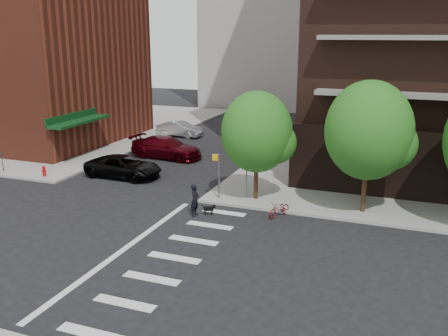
{
  "coord_description": "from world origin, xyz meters",
  "views": [
    {
      "loc": [
        12.07,
        -17.67,
        9.42
      ],
      "look_at": [
        3.0,
        6.0,
        2.5
      ],
      "focal_mm": 40.0,
      "sensor_mm": 36.0,
      "label": 1
    }
  ],
  "objects_px": {
    "parked_car_silver": "(180,129)",
    "scooter": "(279,209)",
    "parked_car_black": "(123,167)",
    "dog_walker": "(195,200)",
    "parked_car_maroon": "(166,147)",
    "fire_hydrant": "(44,170)"
  },
  "relations": [
    {
      "from": "fire_hydrant",
      "to": "parked_car_silver",
      "type": "distance_m",
      "value": 15.94
    },
    {
      "from": "parked_car_black",
      "to": "dog_walker",
      "type": "relative_size",
      "value": 3.0
    },
    {
      "from": "parked_car_silver",
      "to": "scooter",
      "type": "xyz_separation_m",
      "value": [
        14.08,
        -17.07,
        -0.29
      ]
    },
    {
      "from": "parked_car_maroon",
      "to": "parked_car_silver",
      "type": "distance_m",
      "value": 8.26
    },
    {
      "from": "fire_hydrant",
      "to": "parked_car_black",
      "type": "height_order",
      "value": "parked_car_black"
    },
    {
      "from": "parked_car_silver",
      "to": "fire_hydrant",
      "type": "bearing_deg",
      "value": 174.94
    },
    {
      "from": "parked_car_silver",
      "to": "dog_walker",
      "type": "xyz_separation_m",
      "value": [
        9.89,
        -18.55,
        0.16
      ]
    },
    {
      "from": "fire_hydrant",
      "to": "scooter",
      "type": "height_order",
      "value": "fire_hydrant"
    },
    {
      "from": "fire_hydrant",
      "to": "parked_car_maroon",
      "type": "bearing_deg",
      "value": 57.83
    },
    {
      "from": "fire_hydrant",
      "to": "parked_car_maroon",
      "type": "distance_m",
      "value": 9.39
    },
    {
      "from": "scooter",
      "to": "dog_walker",
      "type": "bearing_deg",
      "value": -136.33
    },
    {
      "from": "parked_car_maroon",
      "to": "parked_car_silver",
      "type": "bearing_deg",
      "value": 22.82
    },
    {
      "from": "parked_car_silver",
      "to": "scooter",
      "type": "relative_size",
      "value": 2.69
    },
    {
      "from": "parked_car_black",
      "to": "dog_walker",
      "type": "bearing_deg",
      "value": -122.24
    },
    {
      "from": "parked_car_silver",
      "to": "scooter",
      "type": "distance_m",
      "value": 22.13
    },
    {
      "from": "fire_hydrant",
      "to": "scooter",
      "type": "bearing_deg",
      "value": -4.52
    },
    {
      "from": "parked_car_black",
      "to": "parked_car_maroon",
      "type": "height_order",
      "value": "parked_car_maroon"
    },
    {
      "from": "dog_walker",
      "to": "parked_car_maroon",
      "type": "bearing_deg",
      "value": 32.47
    },
    {
      "from": "parked_car_maroon",
      "to": "scooter",
      "type": "relative_size",
      "value": 3.54
    },
    {
      "from": "parked_car_black",
      "to": "scooter",
      "type": "bearing_deg",
      "value": -105.23
    },
    {
      "from": "scooter",
      "to": "parked_car_black",
      "type": "bearing_deg",
      "value": -172.48
    },
    {
      "from": "fire_hydrant",
      "to": "parked_car_silver",
      "type": "height_order",
      "value": "parked_car_silver"
    }
  ]
}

